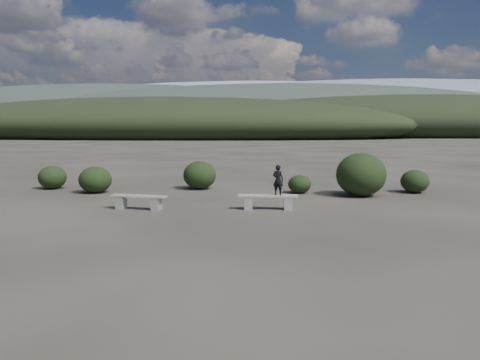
{
  "coord_description": "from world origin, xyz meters",
  "views": [
    {
      "loc": [
        1.63,
        -9.25,
        2.58
      ],
      "look_at": [
        0.55,
        3.5,
        1.1
      ],
      "focal_mm": 35.0,
      "sensor_mm": 36.0,
      "label": 1
    }
  ],
  "objects": [
    {
      "name": "ground",
      "position": [
        0.0,
        0.0,
        0.0
      ],
      "size": [
        1200.0,
        1200.0,
        0.0
      ],
      "primitive_type": "plane",
      "color": "#28241F",
      "rests_on": "ground"
    },
    {
      "name": "bench_left",
      "position": [
        -2.72,
        4.76,
        0.27
      ],
      "size": [
        1.81,
        0.62,
        0.44
      ],
      "rotation": [
        0.0,
        0.0,
        -0.14
      ],
      "color": "slate",
      "rests_on": "ground"
    },
    {
      "name": "bench_right",
      "position": [
        1.29,
        5.07,
        0.28
      ],
      "size": [
        1.85,
        0.47,
        0.46
      ],
      "rotation": [
        0.0,
        0.0,
        0.05
      ],
      "color": "slate",
      "rests_on": "ground"
    },
    {
      "name": "seated_person",
      "position": [
        1.59,
        5.09,
        0.93
      ],
      "size": [
        0.4,
        0.34,
        0.94
      ],
      "primitive_type": "imported",
      "rotation": [
        0.0,
        0.0,
        2.75
      ],
      "color": "black",
      "rests_on": "bench_right"
    },
    {
      "name": "shrub_a",
      "position": [
        -5.47,
        8.18,
        0.51
      ],
      "size": [
        1.25,
        1.25,
        1.03
      ],
      "primitive_type": "ellipsoid",
      "color": "black",
      "rests_on": "ground"
    },
    {
      "name": "shrub_b",
      "position": [
        -1.63,
        9.62,
        0.58
      ],
      "size": [
        1.35,
        1.35,
        1.15
      ],
      "primitive_type": "ellipsoid",
      "color": "black",
      "rests_on": "ground"
    },
    {
      "name": "shrub_c",
      "position": [
        2.42,
        8.73,
        0.36
      ],
      "size": [
        0.89,
        0.89,
        0.71
      ],
      "primitive_type": "ellipsoid",
      "color": "black",
      "rests_on": "ground"
    },
    {
      "name": "shrub_d",
      "position": [
        4.63,
        8.18,
        0.8
      ],
      "size": [
        1.83,
        1.83,
        1.6
      ],
      "primitive_type": "ellipsoid",
      "color": "black",
      "rests_on": "ground"
    },
    {
      "name": "shrub_e",
      "position": [
        6.87,
        9.22,
        0.45
      ],
      "size": [
        1.08,
        1.08,
        0.9
      ],
      "primitive_type": "ellipsoid",
      "color": "black",
      "rests_on": "ground"
    },
    {
      "name": "shrub_f",
      "position": [
        -7.69,
        9.15,
        0.48
      ],
      "size": [
        1.13,
        1.13,
        0.96
      ],
      "primitive_type": "ellipsoid",
      "color": "black",
      "rests_on": "ground"
    },
    {
      "name": "mountain_ridges",
      "position": [
        -7.48,
        339.06,
        10.84
      ],
      "size": [
        500.0,
        400.0,
        56.0
      ],
      "color": "black",
      "rests_on": "ground"
    }
  ]
}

